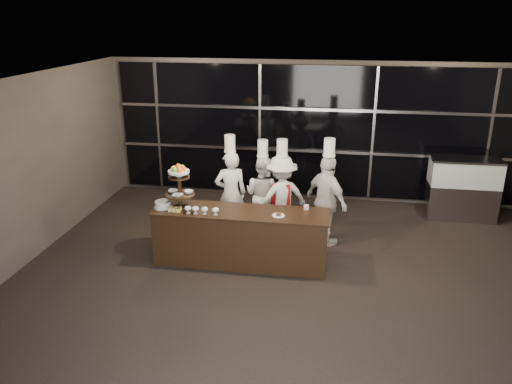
% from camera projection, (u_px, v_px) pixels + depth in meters
% --- Properties ---
extents(room, '(10.00, 10.00, 10.00)m').
position_uv_depth(room, '(295.00, 224.00, 6.06)').
color(room, black).
rests_on(room, ground).
extents(window_wall, '(8.60, 0.10, 2.80)m').
position_uv_depth(window_wall, '(315.00, 132.00, 10.64)').
color(window_wall, black).
rests_on(window_wall, ground).
extents(buffet_counter, '(2.84, 0.74, 0.92)m').
position_uv_depth(buffet_counter, '(241.00, 237.00, 8.15)').
color(buffet_counter, black).
rests_on(buffet_counter, ground).
extents(display_stand, '(0.48, 0.48, 0.74)m').
position_uv_depth(display_stand, '(179.00, 183.00, 8.00)').
color(display_stand, black).
rests_on(display_stand, buffet_counter).
extents(compotes, '(0.56, 0.11, 0.12)m').
position_uv_depth(compotes, '(201.00, 209.00, 7.85)').
color(compotes, silver).
rests_on(compotes, buffet_counter).
extents(layer_cake, '(0.30, 0.30, 0.11)m').
position_uv_depth(layer_cake, '(163.00, 204.00, 8.13)').
color(layer_cake, white).
rests_on(layer_cake, buffet_counter).
extents(pastry_squares, '(0.20, 0.13, 0.05)m').
position_uv_depth(pastry_squares, '(175.00, 209.00, 7.99)').
color(pastry_squares, '#FFDB7C').
rests_on(pastry_squares, buffet_counter).
extents(small_plate, '(0.20, 0.20, 0.05)m').
position_uv_depth(small_plate, '(278.00, 215.00, 7.80)').
color(small_plate, white).
rests_on(small_plate, buffet_counter).
extents(chef_cup, '(0.08, 0.08, 0.07)m').
position_uv_depth(chef_cup, '(306.00, 207.00, 8.06)').
color(chef_cup, white).
rests_on(chef_cup, buffet_counter).
extents(display_case, '(1.34, 0.58, 1.24)m').
position_uv_depth(display_case, '(463.00, 186.00, 9.87)').
color(display_case, '#A5A5AA').
rests_on(display_case, ground).
extents(chef_a, '(0.69, 0.57, 1.90)m').
position_uv_depth(chef_a, '(231.00, 192.00, 9.07)').
color(chef_a, white).
rests_on(chef_a, ground).
extents(chef_b, '(0.88, 0.80, 1.78)m').
position_uv_depth(chef_b, '(263.00, 194.00, 9.22)').
color(chef_b, white).
rests_on(chef_b, ground).
extents(chef_c, '(1.16, 1.00, 1.85)m').
position_uv_depth(chef_c, '(281.00, 197.00, 8.98)').
color(chef_c, silver).
rests_on(chef_c, ground).
extents(chef_d, '(0.95, 0.97, 1.94)m').
position_uv_depth(chef_d, '(327.00, 200.00, 8.68)').
color(chef_d, silver).
rests_on(chef_d, ground).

